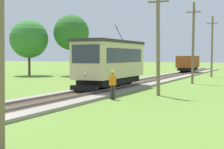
{
  "coord_description": "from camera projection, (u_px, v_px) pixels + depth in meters",
  "views": [
    {
      "loc": [
        11.31,
        -9.71,
        2.64
      ],
      "look_at": [
        0.44,
        13.98,
        1.24
      ],
      "focal_mm": 56.0,
      "sensor_mm": 36.0,
      "label": 1
    }
  ],
  "objects": [
    {
      "name": "track_worker",
      "position": [
        113.0,
        83.0,
        21.09
      ],
      "size": [
        0.4,
        0.28,
        1.78
      ],
      "rotation": [
        0.0,
        0.0,
        -1.47
      ],
      "color": "#38332D",
      "rests_on": "ground"
    },
    {
      "name": "tree_horizon",
      "position": [
        29.0,
        39.0,
        46.39
      ],
      "size": [
        5.07,
        5.07,
        7.42
      ],
      "color": "#4C3823",
      "rests_on": "ground"
    },
    {
      "name": "freight_car",
      "position": [
        188.0,
        63.0,
        51.61
      ],
      "size": [
        2.4,
        5.2,
        2.31
      ],
      "color": "#93471E",
      "rests_on": "rail_right"
    },
    {
      "name": "red_tram",
      "position": [
        111.0,
        62.0,
        26.88
      ],
      "size": [
        2.6,
        8.54,
        4.79
      ],
      "color": "beige",
      "rests_on": "rail_right"
    },
    {
      "name": "utility_pole_foreground",
      "position": [
        0.0,
        10.0,
        9.58
      ],
      "size": [
        1.4,
        0.36,
        7.59
      ],
      "color": "#7A664C",
      "rests_on": "ground"
    },
    {
      "name": "utility_pole_near_tram",
      "position": [
        158.0,
        41.0,
        22.92
      ],
      "size": [
        1.4,
        0.49,
        7.03
      ],
      "color": "#7A664C",
      "rests_on": "ground"
    },
    {
      "name": "tree_right_near",
      "position": [
        71.0,
        33.0,
        46.38
      ],
      "size": [
        4.72,
        4.72,
        8.11
      ],
      "color": "#4C3823",
      "rests_on": "ground"
    },
    {
      "name": "utility_pole_far",
      "position": [
        212.0,
        46.0,
        43.46
      ],
      "size": [
        1.4,
        0.58,
        7.59
      ],
      "color": "#7A664C",
      "rests_on": "ground"
    },
    {
      "name": "utility_pole_mid",
      "position": [
        193.0,
        42.0,
        33.05
      ],
      "size": [
        1.4,
        0.63,
        7.7
      ],
      "color": "#7A664C",
      "rests_on": "ground"
    }
  ]
}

